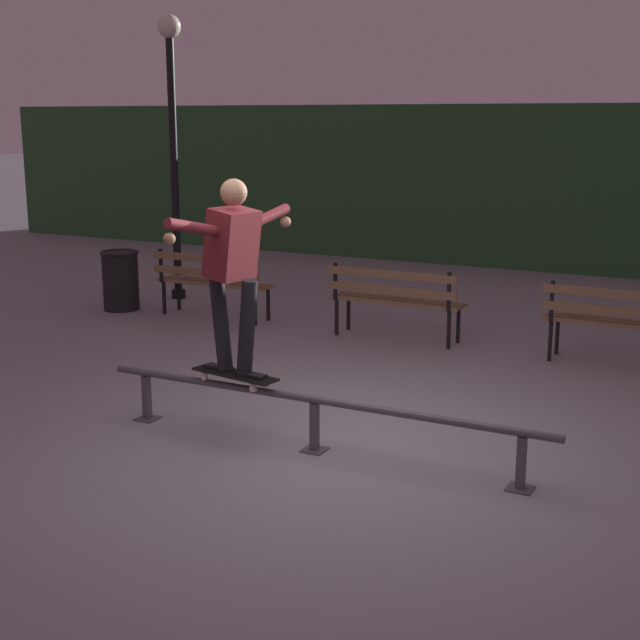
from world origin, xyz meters
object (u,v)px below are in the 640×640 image
grind_rail (314,409)px  park_bench_leftmost (211,278)px  skateboarder (233,260)px  park_bench_right_center (622,317)px  trash_can (121,279)px  skateboard (235,375)px  lamp_post_left (172,122)px  park_bench_left_center (394,295)px

grind_rail → park_bench_leftmost: park_bench_leftmost is taller
skateboarder → park_bench_leftmost: size_ratio=0.97×
grind_rail → park_bench_right_center: park_bench_right_center is taller
trash_can → skateboarder: bearing=-40.7°
skateboard → trash_can: (-4.03, 3.46, -0.11)m
skateboarder → lamp_post_left: (-3.82, 4.46, 1.02)m
park_bench_left_center → trash_can: bearing=-178.7°
park_bench_left_center → park_bench_right_center: same height
park_bench_left_center → skateboard: bearing=-88.6°
park_bench_left_center → lamp_post_left: lamp_post_left is taller
park_bench_leftmost → lamp_post_left: size_ratio=0.41×
trash_can → park_bench_leftmost: bearing=3.6°
skateboarder → grind_rail: bearing=0.0°
trash_can → skateboard: bearing=-40.7°
skateboard → lamp_post_left: bearing=130.5°
grind_rail → park_bench_leftmost: 4.88m
park_bench_left_center → trash_can: (-3.94, -0.09, -0.12)m
skateboarder → park_bench_leftmost: bearing=126.5°
grind_rail → skateboarder: size_ratio=2.46×
grind_rail → park_bench_left_center: size_ratio=2.39×
grind_rail → skateboarder: bearing=-180.0°
skateboarder → trash_can: (-4.03, 3.46, -1.05)m
trash_can → park_bench_left_center: bearing=1.3°
skateboard → lamp_post_left: 6.19m
park_bench_leftmost → park_bench_left_center: same height
park_bench_right_center → lamp_post_left: 6.62m
skateboard → park_bench_right_center: 4.31m
skateboarder → park_bench_leftmost: (-2.63, 3.55, -0.92)m
park_bench_leftmost → lamp_post_left: bearing=142.5°
park_bench_leftmost → lamp_post_left: lamp_post_left is taller
park_bench_left_center → skateboarder: bearing=-88.6°
lamp_post_left → trash_can: bearing=-102.1°
skateboarder → park_bench_leftmost: skateboarder is taller
grind_rail → park_bench_left_center: (-0.81, 3.55, 0.19)m
park_bench_right_center → lamp_post_left: lamp_post_left is taller
grind_rail → park_bench_left_center: bearing=102.8°
grind_rail → lamp_post_left: (-4.54, 4.46, 2.14)m
skateboard → lamp_post_left: lamp_post_left is taller
park_bench_right_center → trash_can: (-6.48, -0.09, -0.12)m
park_bench_right_center → trash_can: park_bench_right_center is taller
skateboard → skateboarder: size_ratio=0.51×
park_bench_leftmost → grind_rail: bearing=-46.7°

